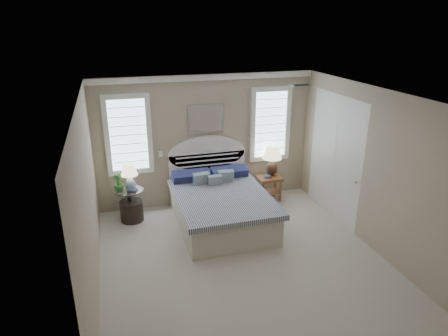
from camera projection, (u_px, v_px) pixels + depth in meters
floor at (244, 263)px, 6.45m from camera, size 4.50×5.00×0.01m
ceiling at (248, 96)px, 5.50m from camera, size 4.50×5.00×0.01m
wall_back at (206, 140)px, 8.22m from camera, size 4.50×0.02×2.70m
wall_left at (89, 205)px, 5.38m from camera, size 0.02×5.00×2.70m
wall_right at (375, 171)px, 6.56m from camera, size 0.02×5.00×2.70m
crown_molding at (206, 77)px, 7.73m from camera, size 4.50×0.08×0.12m
hvac_vent at (301, 85)px, 6.54m from camera, size 0.30×0.20×0.02m
switch_plate at (161, 154)px, 8.03m from camera, size 0.08×0.01×0.12m
window_left at (128, 135)px, 7.71m from camera, size 0.90×0.06×1.60m
window_right at (270, 124)px, 8.48m from camera, size 0.90×0.06×1.60m
painting at (206, 119)px, 8.02m from camera, size 0.74×0.04×0.58m
closet_door at (335, 157)px, 7.69m from camera, size 0.02×1.80×2.40m
bed at (220, 204)px, 7.62m from camera, size 1.72×2.28×1.47m
side_table_left at (130, 201)px, 7.72m from camera, size 0.56×0.56×0.63m
nightstand_right at (269, 183)px, 8.58m from camera, size 0.50×0.40×0.53m
floor_pot at (132, 211)px, 7.76m from camera, size 0.57×0.57×0.40m
lamp_left at (129, 174)px, 7.55m from camera, size 0.41×0.41×0.51m
lamp_right at (272, 157)px, 8.49m from camera, size 0.50×0.50×0.66m
potted_plant at (118, 183)px, 7.52m from camera, size 0.21×0.21×0.34m
books_left at (133, 190)px, 7.57m from camera, size 0.20×0.17×0.05m
books_right at (268, 177)px, 8.49m from camera, size 0.17×0.13×0.04m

